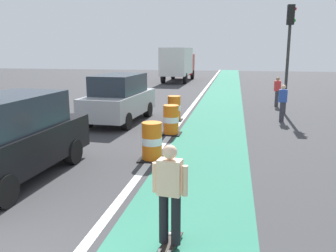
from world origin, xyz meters
The scene contains 12 objects.
bike_lane_strip centered at (2.40, 12.00, 0.00)m, with size 2.50×80.00×0.01m, color #2D755B.
lane_divider_stripe centered at (0.90, 12.00, 0.01)m, with size 0.20×80.00×0.01m, color silver.
skateboarder_on_lane centered at (2.25, 1.59, 0.91)m, with size 0.57×0.82×1.69m.
parked_suv_nearest centered at (-2.01, 3.89, 1.04)m, with size 2.07×4.68×2.04m.
parked_suv_second centered at (-1.67, 11.10, 1.04)m, with size 2.13×4.70×2.04m.
traffic_barrel_front centered at (0.94, 6.00, 0.53)m, with size 0.73×0.73×1.09m.
traffic_barrel_mid centered at (0.91, 9.19, 0.53)m, with size 0.73×0.73×1.09m.
traffic_barrel_back centered at (0.59, 11.80, 0.53)m, with size 0.73×0.73×1.09m.
delivery_truck_down_block centered at (-2.29, 31.17, 1.85)m, with size 2.43×7.63×3.23m.
traffic_light_corner centered at (5.61, 14.52, 3.50)m, with size 0.41×0.32×5.10m.
pedestrian_crossing centered at (5.47, 16.73, 0.86)m, with size 0.34×0.20×1.61m.
pedestrian_waiting centered at (5.22, 12.37, 0.86)m, with size 0.34×0.20×1.61m.
Camera 1 is at (3.16, -3.47, 3.09)m, focal length 38.16 mm.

